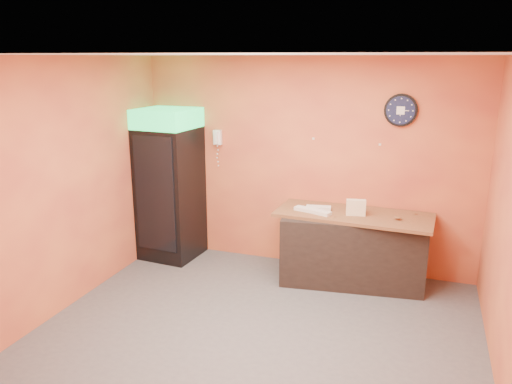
% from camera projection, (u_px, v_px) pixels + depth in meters
% --- Properties ---
extents(floor, '(4.50, 4.50, 0.00)m').
position_uv_depth(floor, '(256.00, 334.00, 5.17)').
color(floor, '#47474C').
rests_on(floor, ground).
extents(back_wall, '(4.50, 0.02, 2.80)m').
position_uv_depth(back_wall, '(305.00, 164.00, 6.63)').
color(back_wall, orange).
rests_on(back_wall, floor).
extents(left_wall, '(0.02, 4.00, 2.80)m').
position_uv_depth(left_wall, '(64.00, 186.00, 5.51)').
color(left_wall, orange).
rests_on(left_wall, floor).
extents(ceiling, '(4.50, 4.00, 0.02)m').
position_uv_depth(ceiling, '(256.00, 55.00, 4.44)').
color(ceiling, white).
rests_on(ceiling, back_wall).
extents(beverage_cooler, '(0.79, 0.80, 2.11)m').
position_uv_depth(beverage_cooler, '(169.00, 187.00, 6.95)').
color(beverage_cooler, black).
rests_on(beverage_cooler, floor).
extents(prep_counter, '(1.82, 0.98, 0.87)m').
position_uv_depth(prep_counter, '(352.00, 249.00, 6.30)').
color(prep_counter, black).
rests_on(prep_counter, floor).
extents(wall_clock, '(0.40, 0.06, 0.40)m').
position_uv_depth(wall_clock, '(401.00, 110.00, 6.03)').
color(wall_clock, black).
rests_on(wall_clock, back_wall).
extents(wall_phone, '(0.11, 0.10, 0.20)m').
position_uv_depth(wall_phone, '(217.00, 137.00, 6.89)').
color(wall_phone, white).
rests_on(wall_phone, back_wall).
extents(butcher_paper, '(1.94, 0.87, 0.04)m').
position_uv_depth(butcher_paper, '(354.00, 215.00, 6.18)').
color(butcher_paper, brown).
rests_on(butcher_paper, prep_counter).
extents(sub_roll_stack, '(0.24, 0.12, 0.20)m').
position_uv_depth(sub_roll_stack, '(356.00, 208.00, 6.08)').
color(sub_roll_stack, '#F3E8BD').
rests_on(sub_roll_stack, butcher_paper).
extents(wrapped_sandwich_left, '(0.31, 0.19, 0.04)m').
position_uv_depth(wrapped_sandwich_left, '(306.00, 209.00, 6.27)').
color(wrapped_sandwich_left, silver).
rests_on(wrapped_sandwich_left, butcher_paper).
extents(wrapped_sandwich_mid, '(0.31, 0.21, 0.04)m').
position_uv_depth(wrapped_sandwich_mid, '(320.00, 212.00, 6.15)').
color(wrapped_sandwich_mid, silver).
rests_on(wrapped_sandwich_mid, butcher_paper).
extents(wrapped_sandwich_right, '(0.33, 0.17, 0.04)m').
position_uv_depth(wrapped_sandwich_right, '(318.00, 208.00, 6.32)').
color(wrapped_sandwich_right, silver).
rests_on(wrapped_sandwich_right, butcher_paper).
extents(kitchen_tool, '(0.07, 0.07, 0.07)m').
position_uv_depth(kitchen_tool, '(363.00, 209.00, 6.23)').
color(kitchen_tool, silver).
rests_on(kitchen_tool, butcher_paper).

